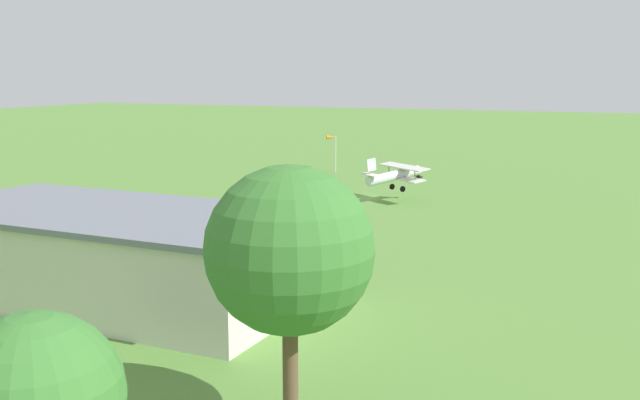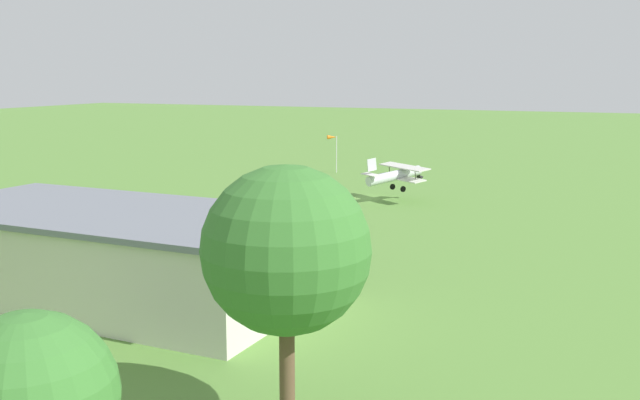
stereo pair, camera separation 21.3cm
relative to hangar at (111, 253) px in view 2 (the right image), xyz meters
The scene contains 8 objects.
ground_plane 41.17m from the hangar, 93.26° to the right, with size 400.00×400.00×0.00m, color #568438.
hangar is the anchor object (origin of this frame).
biplane 40.45m from the hangar, 98.77° to the right, with size 7.30×7.46×3.78m.
car_yellow 17.13m from the hangar, 36.00° to the right, with size 2.29×4.40×1.57m.
person_crossing_taxiway 14.16m from the hangar, 95.65° to the right, with size 0.47×0.47×1.76m.
person_walking_on_apron 15.10m from the hangar, 104.32° to the right, with size 0.53×0.53×1.62m.
tree_near_perimeter_road 21.85m from the hangar, 146.46° to the left, with size 6.45×6.45×10.61m.
windsock 60.40m from the hangar, 81.16° to the right, with size 1.47×1.22×5.26m.
Camera 2 is at (-27.14, 77.02, 13.93)m, focal length 41.41 mm.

